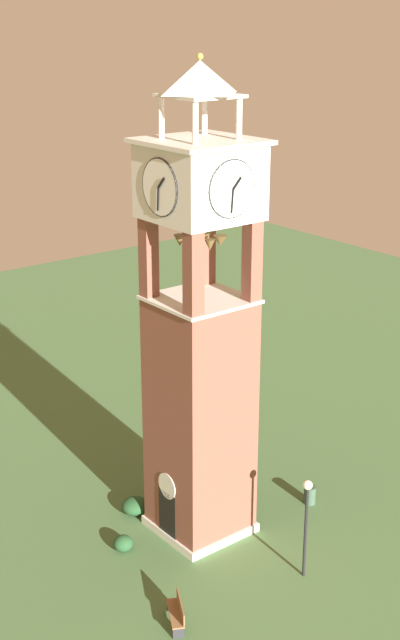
{
  "coord_description": "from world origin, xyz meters",
  "views": [
    {
      "loc": [
        24.01,
        -18.9,
        20.07
      ],
      "look_at": [
        0.0,
        0.0,
        9.17
      ],
      "focal_mm": 47.82,
      "sensor_mm": 36.0,
      "label": 1
    }
  ],
  "objects_px": {
    "lamp_post": "(306,511)",
    "trash_bin": "(310,495)",
    "clock_tower": "(200,351)",
    "park_bench": "(177,612)"
  },
  "relations": [
    {
      "from": "lamp_post",
      "to": "trash_bin",
      "type": "distance_m",
      "value": 5.72
    },
    {
      "from": "clock_tower",
      "to": "trash_bin",
      "type": "height_order",
      "value": "clock_tower"
    },
    {
      "from": "clock_tower",
      "to": "park_bench",
      "type": "height_order",
      "value": "clock_tower"
    },
    {
      "from": "park_bench",
      "to": "lamp_post",
      "type": "bearing_deg",
      "value": 81.98
    },
    {
      "from": "trash_bin",
      "to": "park_bench",
      "type": "bearing_deg",
      "value": -73.58
    },
    {
      "from": "clock_tower",
      "to": "park_bench",
      "type": "bearing_deg",
      "value": -45.75
    },
    {
      "from": "clock_tower",
      "to": "lamp_post",
      "type": "relative_size",
      "value": 4.61
    },
    {
      "from": "lamp_post",
      "to": "trash_bin",
      "type": "bearing_deg",
      "value": 132.39
    },
    {
      "from": "park_bench",
      "to": "trash_bin",
      "type": "height_order",
      "value": "park_bench"
    },
    {
      "from": "clock_tower",
      "to": "trash_bin",
      "type": "xyz_separation_m",
      "value": [
        1.51,
        4.92,
        -7.49
      ]
    }
  ]
}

